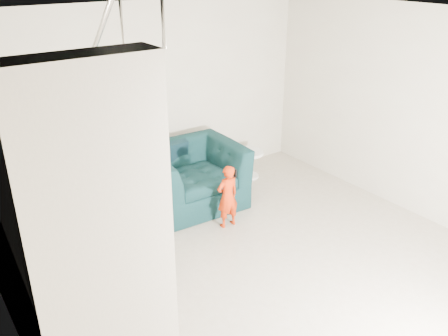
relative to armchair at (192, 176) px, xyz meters
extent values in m
plane|color=gray|center=(-0.19, -2.01, -0.42)|extent=(5.50, 5.50, 0.00)
plane|color=silver|center=(-0.19, -2.01, 2.28)|extent=(5.50, 5.50, 0.00)
plane|color=#ADA08D|center=(-0.19, 0.74, 0.93)|extent=(5.00, 0.00, 5.00)
plane|color=#ADA08D|center=(-2.69, -2.01, 0.93)|extent=(0.00, 5.50, 5.50)
plane|color=#ADA08D|center=(2.31, -2.01, 0.93)|extent=(0.00, 5.50, 5.50)
imported|color=black|center=(0.00, 0.00, 0.00)|extent=(1.36, 1.21, 0.85)
imported|color=#A01E05|center=(0.04, -0.78, 0.00)|extent=(0.31, 0.20, 0.84)
cylinder|color=silver|center=(1.19, 0.23, -0.01)|extent=(0.44, 0.44, 0.04)
cylinder|color=silver|center=(1.19, 0.23, -0.23)|extent=(0.07, 0.07, 0.39)
cylinder|color=silver|center=(1.19, 0.23, -0.41)|extent=(0.30, 0.30, 0.03)
cube|color=#ADA089|center=(-2.19, 0.34, -0.29)|extent=(1.00, 0.30, 0.27)
cube|color=#ADA089|center=(-2.19, 0.04, -0.15)|extent=(1.00, 0.30, 0.54)
cube|color=#ADA089|center=(-2.19, -0.26, -0.02)|extent=(1.00, 0.30, 0.81)
cube|color=#ADA089|center=(-2.19, -0.56, 0.12)|extent=(1.00, 0.30, 1.08)
cube|color=#ADA089|center=(-2.19, -0.86, 0.25)|extent=(1.00, 0.30, 1.35)
cube|color=#ADA089|center=(-2.19, -1.16, 0.39)|extent=(1.00, 0.30, 1.62)
cube|color=#ADA089|center=(-2.19, -1.46, 0.52)|extent=(1.00, 0.30, 1.89)
cube|color=#ADA089|center=(-2.19, -1.76, 0.66)|extent=(1.00, 0.30, 2.16)
cube|color=#ADA089|center=(-2.19, -2.06, 0.79)|extent=(1.00, 0.30, 2.43)
cube|color=#ADA089|center=(-2.19, -2.36, 0.93)|extent=(1.00, 0.30, 2.70)
cylinder|color=silver|center=(-1.69, -1.01, 1.83)|extent=(0.04, 3.03, 2.73)
cylinder|color=silver|center=(-1.69, 0.49, 0.08)|extent=(0.04, 0.04, 1.00)
cube|color=black|center=(-0.06, 0.36, 0.24)|extent=(0.36, 0.17, 0.36)
cube|color=black|center=(-0.52, 0.00, 0.11)|extent=(0.05, 0.47, 0.53)
cube|color=black|center=(0.14, -0.81, 0.31)|extent=(0.02, 0.05, 0.10)
camera|label=1|loc=(-3.08, -5.10, 2.79)|focal=38.00mm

